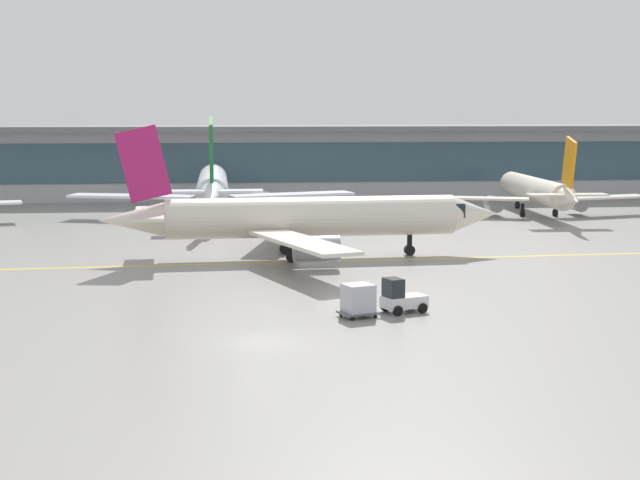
{
  "coord_description": "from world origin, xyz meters",
  "views": [
    {
      "loc": [
        -1.59,
        -49.34,
        12.14
      ],
      "look_at": [
        4.83,
        16.8,
        3.0
      ],
      "focal_mm": 54.75,
      "sensor_mm": 36.0,
      "label": 1
    }
  ],
  "objects_px": {
    "cargo_dolly_lead": "(358,299)",
    "gate_airplane_2": "(213,187)",
    "taxiing_regional_jet": "(306,218)",
    "gate_airplane_3": "(536,191)",
    "baggage_tug": "(401,298)"
  },
  "relations": [
    {
      "from": "cargo_dolly_lead",
      "to": "gate_airplane_2",
      "type": "bearing_deg",
      "value": 79.21
    },
    {
      "from": "taxiing_regional_jet",
      "to": "cargo_dolly_lead",
      "type": "xyz_separation_m",
      "value": [
        1.15,
        -22.52,
        -2.17
      ]
    },
    {
      "from": "gate_airplane_3",
      "to": "taxiing_regional_jet",
      "type": "bearing_deg",
      "value": 136.38
    },
    {
      "from": "gate_airplane_3",
      "to": "gate_airplane_2",
      "type": "bearing_deg",
      "value": 88.58
    },
    {
      "from": "gate_airplane_3",
      "to": "taxiing_regional_jet",
      "type": "height_order",
      "value": "taxiing_regional_jet"
    },
    {
      "from": "gate_airplane_3",
      "to": "taxiing_regional_jet",
      "type": "relative_size",
      "value": 0.85
    },
    {
      "from": "gate_airplane_2",
      "to": "gate_airplane_3",
      "type": "relative_size",
      "value": 1.22
    },
    {
      "from": "baggage_tug",
      "to": "taxiing_regional_jet",
      "type": "bearing_deg",
      "value": 79.62
    },
    {
      "from": "gate_airplane_3",
      "to": "cargo_dolly_lead",
      "type": "xyz_separation_m",
      "value": [
        -27.04,
        -51.0,
        -1.69
      ]
    },
    {
      "from": "gate_airplane_2",
      "to": "baggage_tug",
      "type": "distance_m",
      "value": 52.94
    },
    {
      "from": "gate_airplane_2",
      "to": "baggage_tug",
      "type": "height_order",
      "value": "gate_airplane_2"
    },
    {
      "from": "cargo_dolly_lead",
      "to": "gate_airplane_3",
      "type": "bearing_deg",
      "value": 41.58
    },
    {
      "from": "gate_airplane_2",
      "to": "cargo_dolly_lead",
      "type": "xyz_separation_m",
      "value": [
        8.99,
        -52.58,
        -2.29
      ]
    },
    {
      "from": "gate_airplane_3",
      "to": "baggage_tug",
      "type": "distance_m",
      "value": 55.64
    },
    {
      "from": "baggage_tug",
      "to": "cargo_dolly_lead",
      "type": "bearing_deg",
      "value": 180.0
    }
  ]
}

